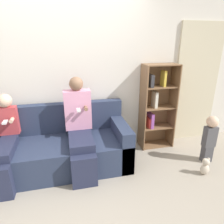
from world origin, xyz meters
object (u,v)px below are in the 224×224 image
couch (56,149)px  bookshelf (156,106)px  adult_seated (80,126)px  toddler_standing (210,137)px  child_seated (5,141)px  teddy_bear (205,167)px

couch → bookshelf: size_ratio=1.47×
adult_seated → toddler_standing: (1.91, -0.31, -0.24)m
child_seated → teddy_bear: (2.63, -0.56, -0.45)m
child_seated → bookshelf: bookshelf is taller
couch → child_seated: child_seated is taller
child_seated → adult_seated: bearing=2.6°
adult_seated → toddler_standing: bearing=-9.3°
child_seated → toddler_standing: child_seated is taller
child_seated → toddler_standing: size_ratio=1.49×
couch → teddy_bear: bearing=-18.6°
adult_seated → toddler_standing: size_ratio=1.75×
couch → bookshelf: bookshelf is taller
couch → child_seated: (-0.61, -0.12, 0.28)m
child_seated → teddy_bear: 2.72m
adult_seated → teddy_bear: (1.67, -0.60, -0.54)m
child_seated → bookshelf: 2.33m
adult_seated → child_seated: adult_seated is taller
teddy_bear → adult_seated: bearing=160.2°
toddler_standing → bookshelf: bookshelf is taller
bookshelf → child_seated: bearing=-169.5°
couch → toddler_standing: couch is taller
couch → toddler_standing: 2.30m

